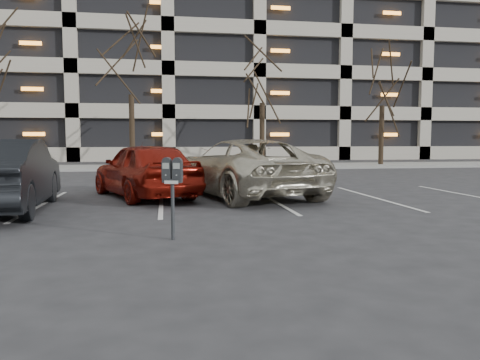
{
  "coord_description": "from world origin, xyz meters",
  "views": [
    {
      "loc": [
        -1.29,
        -9.34,
        1.56
      ],
      "look_at": [
        -0.03,
        -1.46,
        0.86
      ],
      "focal_mm": 35.0,
      "sensor_mm": 36.0,
      "label": 1
    }
  ],
  "objects_px": {
    "tree_c": "(262,63)",
    "suv_silver": "(243,168)",
    "tree_d": "(383,68)",
    "tree_b": "(130,49)",
    "car_red": "(144,170)",
    "parking_meter": "(172,178)",
    "car_dark": "(4,175)"
  },
  "relations": [
    {
      "from": "tree_c",
      "to": "suv_silver",
      "type": "relative_size",
      "value": 1.29
    },
    {
      "from": "tree_c",
      "to": "tree_d",
      "type": "xyz_separation_m",
      "value": [
        7.0,
        0.0,
        -0.1
      ]
    },
    {
      "from": "tree_b",
      "to": "car_red",
      "type": "bearing_deg",
      "value": -84.78
    },
    {
      "from": "parking_meter",
      "to": "car_dark",
      "type": "distance_m",
      "value": 4.95
    },
    {
      "from": "suv_silver",
      "to": "car_red",
      "type": "distance_m",
      "value": 2.66
    },
    {
      "from": "car_red",
      "to": "tree_d",
      "type": "bearing_deg",
      "value": -157.85
    },
    {
      "from": "tree_b",
      "to": "suv_silver",
      "type": "distance_m",
      "value": 14.36
    },
    {
      "from": "suv_silver",
      "to": "car_dark",
      "type": "height_order",
      "value": "car_dark"
    },
    {
      "from": "tree_b",
      "to": "suv_silver",
      "type": "relative_size",
      "value": 1.42
    },
    {
      "from": "tree_d",
      "to": "car_red",
      "type": "distance_m",
      "value": 18.69
    },
    {
      "from": "parking_meter",
      "to": "tree_d",
      "type": "bearing_deg",
      "value": 75.68
    },
    {
      "from": "parking_meter",
      "to": "suv_silver",
      "type": "xyz_separation_m",
      "value": [
        2.01,
        5.39,
        -0.18
      ]
    },
    {
      "from": "tree_b",
      "to": "tree_c",
      "type": "relative_size",
      "value": 1.1
    },
    {
      "from": "car_red",
      "to": "tree_c",
      "type": "bearing_deg",
      "value": -137.23
    },
    {
      "from": "car_red",
      "to": "car_dark",
      "type": "bearing_deg",
      "value": 11.68
    },
    {
      "from": "parking_meter",
      "to": "suv_silver",
      "type": "relative_size",
      "value": 0.21
    },
    {
      "from": "tree_b",
      "to": "tree_d",
      "type": "distance_m",
      "value": 14.02
    },
    {
      "from": "tree_b",
      "to": "tree_c",
      "type": "distance_m",
      "value": 7.02
    },
    {
      "from": "car_dark",
      "to": "tree_d",
      "type": "bearing_deg",
      "value": -141.38
    },
    {
      "from": "tree_d",
      "to": "parking_meter",
      "type": "height_order",
      "value": "tree_d"
    },
    {
      "from": "suv_silver",
      "to": "car_dark",
      "type": "bearing_deg",
      "value": 3.83
    },
    {
      "from": "tree_b",
      "to": "parking_meter",
      "type": "distance_m",
      "value": 18.95
    },
    {
      "from": "tree_c",
      "to": "car_red",
      "type": "distance_m",
      "value": 14.82
    },
    {
      "from": "tree_d",
      "to": "car_dark",
      "type": "height_order",
      "value": "tree_d"
    },
    {
      "from": "tree_d",
      "to": "car_red",
      "type": "relative_size",
      "value": 1.76
    },
    {
      "from": "tree_b",
      "to": "suv_silver",
      "type": "height_order",
      "value": "tree_b"
    },
    {
      "from": "tree_b",
      "to": "tree_d",
      "type": "relative_size",
      "value": 1.12
    },
    {
      "from": "parking_meter",
      "to": "car_dark",
      "type": "xyz_separation_m",
      "value": [
        -3.53,
        3.46,
        -0.18
      ]
    },
    {
      "from": "tree_b",
      "to": "parking_meter",
      "type": "height_order",
      "value": "tree_b"
    },
    {
      "from": "suv_silver",
      "to": "car_dark",
      "type": "relative_size",
      "value": 1.28
    },
    {
      "from": "parking_meter",
      "to": "car_red",
      "type": "bearing_deg",
      "value": 116.5
    },
    {
      "from": "suv_silver",
      "to": "car_dark",
      "type": "xyz_separation_m",
      "value": [
        -5.54,
        -1.94,
        0.0
      ]
    }
  ]
}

